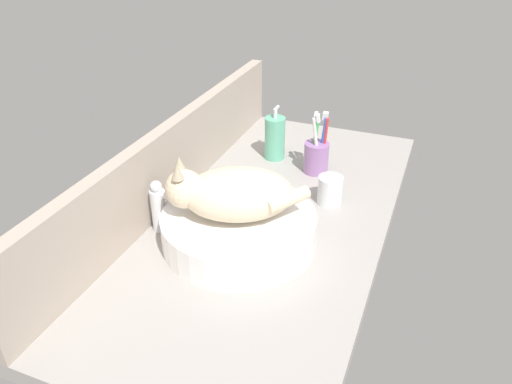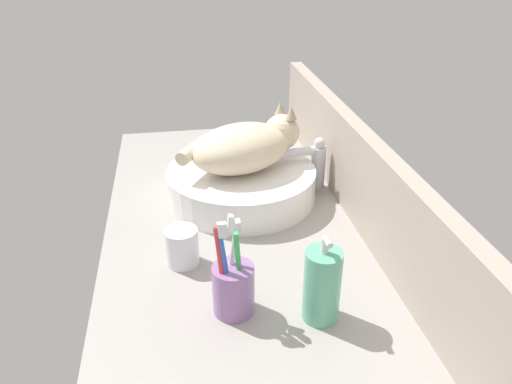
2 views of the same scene
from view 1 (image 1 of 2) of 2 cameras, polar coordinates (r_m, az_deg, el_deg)
ground_plane at (r=129.24cm, az=1.47°, el=-3.50°), size 123.22×58.62×4.00cm
backsplash_panel at (r=133.38cm, az=-9.63°, el=3.47°), size 123.22×3.60×21.06cm
sink_basin at (r=116.91cm, az=-1.96°, el=-4.13°), size 36.09×36.09×7.77cm
cat at (r=111.62cm, az=-2.74°, el=-0.11°), size 25.65×30.79×14.00cm
faucet at (r=121.05cm, az=-10.64°, el=-1.43°), size 4.10×11.86×13.60cm
soap_dispenser at (r=154.07cm, az=2.17°, el=6.21°), size 6.28×6.28×16.60cm
toothbrush_cup at (r=147.52cm, az=6.93°, el=4.16°), size 7.24×7.24×18.72cm
water_glass at (r=133.45cm, az=8.44°, el=0.04°), size 6.56×6.56×7.61cm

